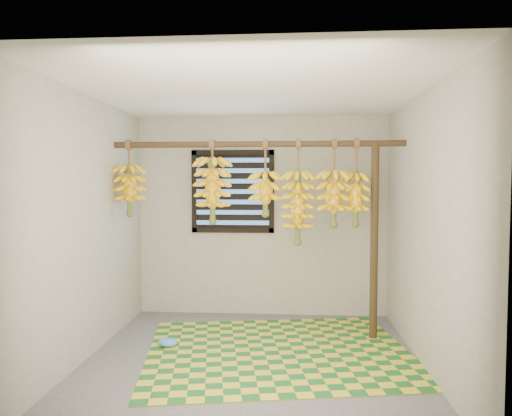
# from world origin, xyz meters

# --- Properties ---
(floor) EXTENTS (3.00, 3.00, 0.01)m
(floor) POSITION_xyz_m (0.00, 0.00, -0.01)
(floor) COLOR #4F4F4F
(floor) RESTS_ON ground
(ceiling) EXTENTS (3.00, 3.00, 0.01)m
(ceiling) POSITION_xyz_m (0.00, 0.00, 2.40)
(ceiling) COLOR silver
(ceiling) RESTS_ON wall_back
(wall_back) EXTENTS (3.00, 0.01, 2.40)m
(wall_back) POSITION_xyz_m (0.00, 1.50, 1.20)
(wall_back) COLOR gray
(wall_back) RESTS_ON floor
(wall_left) EXTENTS (0.01, 3.00, 2.40)m
(wall_left) POSITION_xyz_m (-1.50, 0.00, 1.20)
(wall_left) COLOR gray
(wall_left) RESTS_ON floor
(wall_right) EXTENTS (0.01, 3.00, 2.40)m
(wall_right) POSITION_xyz_m (1.50, 0.00, 1.20)
(wall_right) COLOR gray
(wall_right) RESTS_ON floor
(window) EXTENTS (1.00, 0.04, 1.00)m
(window) POSITION_xyz_m (-0.35, 1.48, 1.50)
(window) COLOR black
(window) RESTS_ON wall_back
(hanging_pole) EXTENTS (3.00, 0.06, 0.06)m
(hanging_pole) POSITION_xyz_m (0.00, 0.70, 2.00)
(hanging_pole) COLOR #3B2915
(hanging_pole) RESTS_ON wall_left
(support_post) EXTENTS (0.08, 0.08, 2.00)m
(support_post) POSITION_xyz_m (1.20, 0.70, 1.00)
(support_post) COLOR #3B2915
(support_post) RESTS_ON floor
(woven_mat) EXTENTS (2.74, 2.33, 0.01)m
(woven_mat) POSITION_xyz_m (0.24, 0.25, 0.01)
(woven_mat) COLOR #1B5C23
(woven_mat) RESTS_ON floor
(plastic_bag) EXTENTS (0.23, 0.18, 0.08)m
(plastic_bag) POSITION_xyz_m (-0.84, 0.28, 0.05)
(plastic_bag) COLOR #3F8DEE
(plastic_bag) RESTS_ON woven_mat
(banana_bunch_a) EXTENTS (0.33, 0.33, 0.79)m
(banana_bunch_a) POSITION_xyz_m (-1.35, 0.70, 1.53)
(banana_bunch_a) COLOR brown
(banana_bunch_a) RESTS_ON hanging_pole
(banana_bunch_b) EXTENTS (0.37, 0.37, 0.87)m
(banana_bunch_b) POSITION_xyz_m (-0.47, 0.70, 1.53)
(banana_bunch_b) COLOR brown
(banana_bunch_b) RESTS_ON hanging_pole
(banana_bunch_c) EXTENTS (0.34, 0.34, 0.79)m
(banana_bunch_c) POSITION_xyz_m (0.09, 0.70, 1.49)
(banana_bunch_c) COLOR brown
(banana_bunch_c) RESTS_ON hanging_pole
(banana_bunch_d) EXTENTS (0.34, 0.34, 1.08)m
(banana_bunch_d) POSITION_xyz_m (0.42, 0.70, 1.35)
(banana_bunch_d) COLOR brown
(banana_bunch_d) RESTS_ON hanging_pole
(banana_bunch_e) EXTENTS (0.36, 0.36, 0.90)m
(banana_bunch_e) POSITION_xyz_m (0.79, 0.70, 1.44)
(banana_bunch_e) COLOR brown
(banana_bunch_e) RESTS_ON hanging_pole
(banana_bunch_f) EXTENTS (0.28, 0.28, 0.89)m
(banana_bunch_f) POSITION_xyz_m (1.01, 0.70, 1.44)
(banana_bunch_f) COLOR brown
(banana_bunch_f) RESTS_ON hanging_pole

